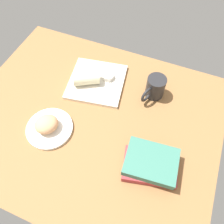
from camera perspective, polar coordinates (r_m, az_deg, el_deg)
dining_table at (r=100.41cm, az=-5.34°, el=-2.11°), size 110.00×90.00×4.00cm
round_plate at (r=98.52cm, az=-15.46°, el=-4.00°), size 19.45×19.45×1.40cm
scone_pastry at (r=95.60cm, az=-16.22°, el=-2.98°), size 12.98×13.00×5.80cm
square_plate at (r=109.31cm, az=-3.90°, el=7.64°), size 29.44×29.44×1.60cm
sauce_cup at (r=108.51cm, az=-0.98°, el=8.96°), size 5.22×5.22×2.29cm
breakfast_wrap at (r=105.97cm, az=-6.46°, el=8.46°), size 13.42×11.25×6.18cm
book_stack at (r=86.92cm, az=9.68°, el=-12.84°), size 22.48×17.53×6.99cm
coffee_mug at (r=102.88cm, az=10.75°, el=6.12°), size 8.46×13.38×10.42cm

